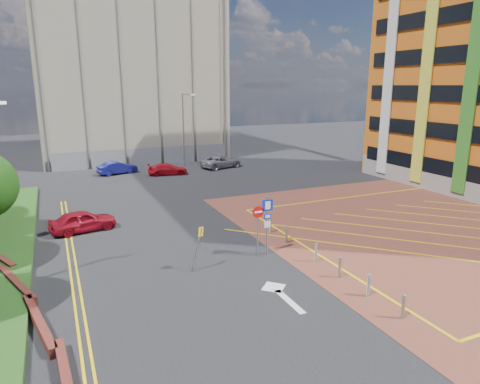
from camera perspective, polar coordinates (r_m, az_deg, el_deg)
ground at (r=22.28m, az=3.60°, el=-9.36°), size 140.00×140.00×0.00m
forecourt at (r=30.96m, az=27.35°, el=-4.16°), size 26.00×26.00×0.02m
retaining_wall at (r=22.00m, az=-28.23°, el=-10.85°), size 6.06×20.33×0.40m
lamp_back at (r=48.27m, az=-7.47°, el=8.59°), size 1.53×0.16×8.00m
sign_cluster at (r=22.54m, az=3.19°, el=-3.77°), size 1.17×0.12×3.20m
warning_sign at (r=20.89m, az=-5.59°, el=-6.81°), size 0.73×0.41×2.25m
bollard_row at (r=21.90m, az=11.07°, el=-8.70°), size 0.14×11.14×0.90m
construction_building at (r=58.92m, az=-15.11°, el=15.67°), size 21.20×19.20×22.00m
construction_fence at (r=49.86m, az=-11.41°, el=4.71°), size 21.60×0.06×2.00m
car_red_left at (r=28.29m, az=-20.23°, el=-3.63°), size 4.19×2.32×1.35m
car_blue_back at (r=45.58m, az=-16.06°, el=3.13°), size 4.15×2.38×1.29m
car_red_back at (r=44.09m, az=-9.63°, el=3.03°), size 4.14×2.15×1.15m
car_silver_back at (r=47.28m, az=-2.54°, el=4.06°), size 5.15×3.41×1.31m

